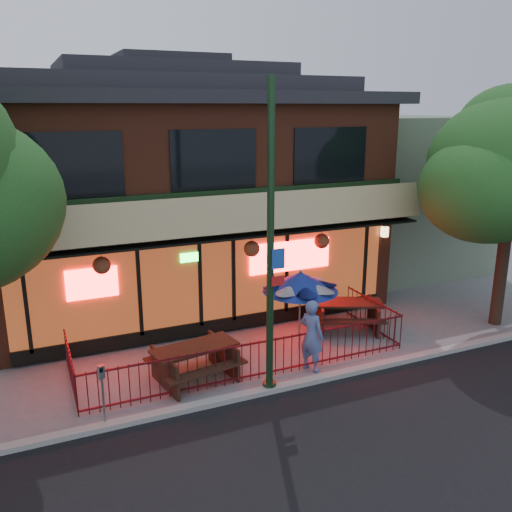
{
  "coord_description": "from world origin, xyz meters",
  "views": [
    {
      "loc": [
        -4.82,
        -10.65,
        6.37
      ],
      "look_at": [
        0.71,
        2.0,
        2.55
      ],
      "focal_mm": 38.0,
      "sensor_mm": 36.0,
      "label": 1
    }
  ],
  "objects_px": {
    "picnic_table_left": "(195,358)",
    "picnic_table_right": "(347,311)",
    "patio_umbrella": "(300,282)",
    "street_light": "(270,260)",
    "parking_meter_near": "(102,386)",
    "pedestrian": "(312,335)"
  },
  "relations": [
    {
      "from": "street_light",
      "to": "patio_umbrella",
      "type": "bearing_deg",
      "value": 44.94
    },
    {
      "from": "patio_umbrella",
      "to": "pedestrian",
      "type": "height_order",
      "value": "patio_umbrella"
    },
    {
      "from": "picnic_table_left",
      "to": "pedestrian",
      "type": "xyz_separation_m",
      "value": [
        2.8,
        -0.67,
        0.35
      ]
    },
    {
      "from": "street_light",
      "to": "patio_umbrella",
      "type": "distance_m",
      "value": 2.61
    },
    {
      "from": "pedestrian",
      "to": "parking_meter_near",
      "type": "height_order",
      "value": "pedestrian"
    },
    {
      "from": "picnic_table_right",
      "to": "patio_umbrella",
      "type": "bearing_deg",
      "value": -160.43
    },
    {
      "from": "picnic_table_left",
      "to": "picnic_table_right",
      "type": "height_order",
      "value": "same"
    },
    {
      "from": "picnic_table_right",
      "to": "pedestrian",
      "type": "distance_m",
      "value": 2.9
    },
    {
      "from": "picnic_table_left",
      "to": "parking_meter_near",
      "type": "distance_m",
      "value": 2.62
    },
    {
      "from": "street_light",
      "to": "parking_meter_near",
      "type": "distance_m",
      "value": 4.34
    },
    {
      "from": "picnic_table_right",
      "to": "parking_meter_near",
      "type": "xyz_separation_m",
      "value": [
        -7.33,
        -2.33,
        0.36
      ]
    },
    {
      "from": "street_light",
      "to": "picnic_table_right",
      "type": "xyz_separation_m",
      "value": [
        3.6,
        2.33,
        -2.58
      ]
    },
    {
      "from": "street_light",
      "to": "parking_meter_near",
      "type": "bearing_deg",
      "value": 179.96
    },
    {
      "from": "picnic_table_left",
      "to": "street_light",
      "type": "bearing_deg",
      "value": -39.51
    },
    {
      "from": "street_light",
      "to": "parking_meter_near",
      "type": "xyz_separation_m",
      "value": [
        -3.74,
        0.0,
        -2.21
      ]
    },
    {
      "from": "street_light",
      "to": "picnic_table_right",
      "type": "height_order",
      "value": "street_light"
    },
    {
      "from": "picnic_table_left",
      "to": "pedestrian",
      "type": "height_order",
      "value": "pedestrian"
    },
    {
      "from": "picnic_table_left",
      "to": "picnic_table_right",
      "type": "relative_size",
      "value": 0.91
    },
    {
      "from": "pedestrian",
      "to": "parking_meter_near",
      "type": "distance_m",
      "value": 5.13
    },
    {
      "from": "street_light",
      "to": "picnic_table_right",
      "type": "relative_size",
      "value": 2.82
    },
    {
      "from": "picnic_table_right",
      "to": "street_light",
      "type": "bearing_deg",
      "value": -147.04
    },
    {
      "from": "street_light",
      "to": "patio_umbrella",
      "type": "xyz_separation_m",
      "value": [
        1.64,
        1.64,
        -1.2
      ]
    }
  ]
}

